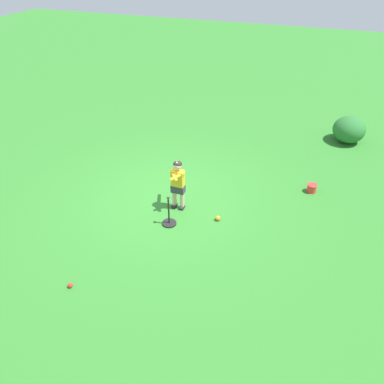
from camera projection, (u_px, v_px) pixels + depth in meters
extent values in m
plane|color=#2D7528|center=(167.00, 197.00, 8.05)|extent=(40.00, 40.00, 0.00)
cube|color=#232328|center=(182.00, 207.00, 7.71)|extent=(0.15, 0.09, 0.05)
cylinder|color=#DBB28E|center=(182.00, 200.00, 7.62)|extent=(0.09, 0.09, 0.34)
cube|color=#232328|center=(174.00, 206.00, 7.75)|extent=(0.15, 0.09, 0.05)
cylinder|color=#DBB28E|center=(174.00, 198.00, 7.67)|extent=(0.09, 0.09, 0.34)
cube|color=#383842|center=(178.00, 189.00, 7.50)|extent=(0.15, 0.27, 0.16)
cube|color=yellow|center=(178.00, 178.00, 7.36)|extent=(0.15, 0.25, 0.34)
sphere|color=#DBB28E|center=(177.00, 166.00, 7.20)|extent=(0.17, 0.17, 0.17)
ellipsoid|color=black|center=(178.00, 164.00, 7.19)|extent=(0.17, 0.17, 0.11)
sphere|color=green|center=(175.00, 178.00, 7.20)|extent=(0.04, 0.04, 0.04)
cylinder|color=black|center=(175.00, 175.00, 7.27)|extent=(0.14, 0.07, 0.05)
cylinder|color=green|center=(176.00, 167.00, 7.44)|extent=(0.35, 0.17, 0.11)
sphere|color=green|center=(177.00, 162.00, 7.57)|extent=(0.07, 0.07, 0.07)
cylinder|color=yellow|center=(177.00, 177.00, 7.21)|extent=(0.27, 0.26, 0.14)
cylinder|color=yellow|center=(174.00, 176.00, 7.23)|extent=(0.26, 0.26, 0.14)
sphere|color=red|center=(70.00, 285.00, 5.96)|extent=(0.08, 0.08, 0.08)
sphere|color=orange|center=(218.00, 218.00, 7.37)|extent=(0.10, 0.10, 0.10)
cylinder|color=black|center=(169.00, 223.00, 7.30)|extent=(0.28, 0.28, 0.03)
cylinder|color=black|center=(169.00, 211.00, 7.14)|extent=(0.03, 0.03, 0.55)
cone|color=black|center=(168.00, 199.00, 6.97)|extent=(0.07, 0.07, 0.04)
cylinder|color=red|center=(312.00, 188.00, 8.18)|extent=(0.20, 0.20, 0.18)
torus|color=red|center=(312.00, 185.00, 8.13)|extent=(0.22, 0.22, 0.02)
ellipsoid|color=#286B2D|center=(349.00, 130.00, 10.06)|extent=(0.90, 0.85, 0.70)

